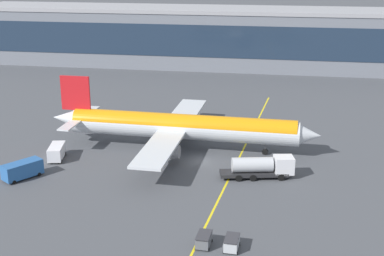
{
  "coord_description": "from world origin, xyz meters",
  "views": [
    {
      "loc": [
        12.0,
        -78.62,
        31.63
      ],
      "look_at": [
        -1.93,
        3.02,
        4.5
      ],
      "focal_mm": 49.89,
      "sensor_mm": 36.0,
      "label": 1
    }
  ],
  "objects_px": {
    "crew_van": "(57,151)",
    "baggage_cart_0": "(204,240)",
    "lavatory_truck": "(22,169)",
    "baggage_cart_1": "(232,243)",
    "main_airliner": "(181,126)",
    "fuel_tanker": "(262,167)"
  },
  "relations": [
    {
      "from": "crew_van",
      "to": "lavatory_truck",
      "type": "bearing_deg",
      "value": -102.83
    },
    {
      "from": "main_airliner",
      "to": "baggage_cart_1",
      "type": "distance_m",
      "value": 33.2
    },
    {
      "from": "main_airliner",
      "to": "baggage_cart_1",
      "type": "relative_size",
      "value": 16.89
    },
    {
      "from": "main_airliner",
      "to": "lavatory_truck",
      "type": "bearing_deg",
      "value": -141.97
    },
    {
      "from": "baggage_cart_0",
      "to": "baggage_cart_1",
      "type": "xyz_separation_m",
      "value": [
        3.2,
        -0.17,
        0.0
      ]
    },
    {
      "from": "crew_van",
      "to": "baggage_cart_1",
      "type": "height_order",
      "value": "crew_van"
    },
    {
      "from": "fuel_tanker",
      "to": "lavatory_truck",
      "type": "bearing_deg",
      "value": -169.92
    },
    {
      "from": "lavatory_truck",
      "to": "baggage_cart_1",
      "type": "relative_size",
      "value": 2.23
    },
    {
      "from": "baggage_cart_1",
      "to": "fuel_tanker",
      "type": "bearing_deg",
      "value": 83.47
    },
    {
      "from": "lavatory_truck",
      "to": "baggage_cart_0",
      "type": "xyz_separation_m",
      "value": [
        29.3,
        -14.45,
        -0.64
      ]
    },
    {
      "from": "crew_van",
      "to": "baggage_cart_0",
      "type": "distance_m",
      "value": 35.64
    },
    {
      "from": "baggage_cart_0",
      "to": "lavatory_truck",
      "type": "bearing_deg",
      "value": 153.75
    },
    {
      "from": "fuel_tanker",
      "to": "baggage_cart_0",
      "type": "height_order",
      "value": "fuel_tanker"
    },
    {
      "from": "crew_van",
      "to": "baggage_cart_1",
      "type": "xyz_separation_m",
      "value": [
        30.6,
        -22.96,
        -0.53
      ]
    },
    {
      "from": "lavatory_truck",
      "to": "baggage_cart_1",
      "type": "distance_m",
      "value": 35.64
    },
    {
      "from": "fuel_tanker",
      "to": "baggage_cart_1",
      "type": "bearing_deg",
      "value": -96.53
    },
    {
      "from": "lavatory_truck",
      "to": "fuel_tanker",
      "type": "bearing_deg",
      "value": 10.08
    },
    {
      "from": "lavatory_truck",
      "to": "baggage_cart_1",
      "type": "xyz_separation_m",
      "value": [
        32.5,
        -14.63,
        -0.64
      ]
    },
    {
      "from": "main_airliner",
      "to": "crew_van",
      "type": "bearing_deg",
      "value": -157.2
    },
    {
      "from": "main_airliner",
      "to": "baggage_cart_0",
      "type": "bearing_deg",
      "value": -74.58
    },
    {
      "from": "fuel_tanker",
      "to": "baggage_cart_0",
      "type": "relative_size",
      "value": 4.06
    },
    {
      "from": "crew_van",
      "to": "fuel_tanker",
      "type": "bearing_deg",
      "value": -3.69
    }
  ]
}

